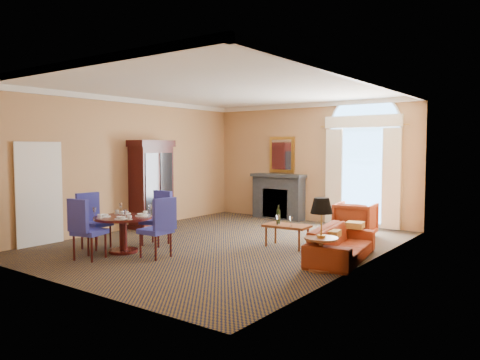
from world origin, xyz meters
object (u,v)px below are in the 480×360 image
Objects in this scene: sofa at (341,243)px; armchair at (356,220)px; dining_table at (123,225)px; side_table at (321,225)px; armoire at (151,186)px; coffee_table at (286,226)px.

sofa is 2.25m from armchair.
side_table is at bearing 15.56° from dining_table.
armchair is 3.15m from side_table.
side_table reaches higher than dining_table.
armchair is (-0.63, 2.15, 0.10)m from sofa.
armoire reaches higher than armchair.
armoire is 1.98× the size of dining_table.
armoire is 1.87× the size of side_table.
dining_table is at bearing -164.44° from side_table.
dining_table is 0.54× the size of sofa.
dining_table is 4.09m from sofa.
sofa is at bearing 99.06° from armchair.
dining_table is at bearing 46.68° from armchair.
dining_table is 5.05m from armchair.
coffee_table is at bearing 44.74° from dining_table.
armoire is at bearing 175.08° from coffee_table.
sofa is 1.38m from coffee_table.
dining_table reaches higher than coffee_table.
coffee_table is at bearing 67.34° from sofa.
armoire is at bearing 13.93° from armchair.
coffee_table is at bearing 61.60° from armchair.
armchair is 0.74× the size of side_table.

